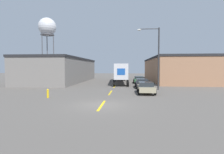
{
  "coord_description": "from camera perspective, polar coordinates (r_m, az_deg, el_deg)",
  "views": [
    {
      "loc": [
        2.14,
        -14.26,
        3.13
      ],
      "look_at": [
        -0.33,
        13.3,
        1.63
      ],
      "focal_mm": 28.0,
      "sensor_mm": 36.0,
      "label": 1
    }
  ],
  "objects": [
    {
      "name": "warehouse_right",
      "position": [
        43.64,
        19.78,
        2.35
      ],
      "size": [
        11.64,
        25.8,
        5.38
      ],
      "color": "#9E7051",
      "rests_on": "ground_plane"
    },
    {
      "name": "parked_car_right_mid",
      "position": [
        27.37,
        9.71,
        -1.93
      ],
      "size": [
        2.04,
        4.25,
        1.4
      ],
      "color": "black",
      "rests_on": "ground_plane"
    },
    {
      "name": "parked_car_right_far",
      "position": [
        35.35,
        8.67,
        -0.79
      ],
      "size": [
        2.04,
        4.25,
        1.4
      ],
      "color": "#2D5B38",
      "rests_on": "ground_plane"
    },
    {
      "name": "warehouse_left",
      "position": [
        40.55,
        -15.76,
        2.24
      ],
      "size": [
        9.95,
        24.15,
        5.18
      ],
      "color": "slate",
      "rests_on": "ground_plane"
    },
    {
      "name": "parked_car_right_near",
      "position": [
        21.46,
        10.98,
        -3.32
      ],
      "size": [
        2.04,
        4.25,
        1.4
      ],
      "color": "tan",
      "rests_on": "ground_plane"
    },
    {
      "name": "ground_plane",
      "position": [
        14.75,
        -3.37,
        -9.15
      ],
      "size": [
        160.0,
        160.0,
        0.0
      ],
      "primitive_type": "plane",
      "color": "#56514C"
    },
    {
      "name": "street_lamp",
      "position": [
        25.27,
        14.18,
        7.33
      ],
      "size": [
        3.11,
        0.32,
        8.64
      ],
      "color": "#2D2D30",
      "rests_on": "ground_plane"
    },
    {
      "name": "fire_hydrant",
      "position": [
        19.29,
        -20.23,
        -5.06
      ],
      "size": [
        0.22,
        0.22,
        0.92
      ],
      "color": "gold",
      "rests_on": "ground_plane"
    },
    {
      "name": "water_tower",
      "position": [
        63.85,
        -20.39,
        14.94
      ],
      "size": [
        5.81,
        5.81,
        19.56
      ],
      "color": "#47474C",
      "rests_on": "ground_plane"
    },
    {
      "name": "road_centerline",
      "position": [
        21.81,
        -0.55,
        -5.14
      ],
      "size": [
        0.2,
        18.56,
        0.01
      ],
      "color": "gold",
      "rests_on": "ground_plane"
    },
    {
      "name": "semi_truck",
      "position": [
        35.77,
        2.68,
        1.84
      ],
      "size": [
        3.51,
        15.87,
        3.77
      ],
      "rotation": [
        0.0,
        0.0,
        0.06
      ],
      "color": "black",
      "rests_on": "ground_plane"
    }
  ]
}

